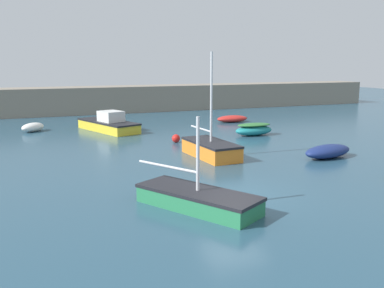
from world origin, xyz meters
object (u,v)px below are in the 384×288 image
sailboat_twin_hulled (198,199)px  fishing_dinghy_green (33,127)px  cabin_cruiser_white (109,124)px  mooring_buoy_red (176,138)px  rowboat_white_midwater (232,119)px  sailboat_tall_mast (211,148)px  rowboat_with_red_cover (254,129)px  rowboat_blue_near (328,151)px

sailboat_twin_hulled → fishing_dinghy_green: sailboat_twin_hulled is taller
cabin_cruiser_white → mooring_buoy_red: cabin_cruiser_white is taller
rowboat_white_midwater → fishing_dinghy_green: (-16.67, 0.94, 0.04)m
sailboat_tall_mast → rowboat_with_red_cover: size_ratio=2.01×
sailboat_tall_mast → mooring_buoy_red: 4.89m
sailboat_twin_hulled → fishing_dinghy_green: (-5.07, 20.91, -0.02)m
mooring_buoy_red → fishing_dinghy_green: bearing=136.1°
rowboat_with_red_cover → mooring_buoy_red: rowboat_with_red_cover is taller
rowboat_white_midwater → fishing_dinghy_green: 16.70m
mooring_buoy_red → cabin_cruiser_white: bearing=115.9°
rowboat_white_midwater → rowboat_blue_near: 15.00m
sailboat_twin_hulled → sailboat_tall_mast: (3.98, 7.68, 0.12)m
fishing_dinghy_green → mooring_buoy_red: bearing=-86.6°
fishing_dinghy_green → rowboat_white_midwater: bearing=-46.0°
cabin_cruiser_white → rowboat_with_red_cover: (9.42, -6.01, -0.08)m
sailboat_twin_hulled → rowboat_blue_near: size_ratio=1.48×
mooring_buoy_red → sailboat_tall_mast: bearing=-85.9°
mooring_buoy_red → rowboat_blue_near: bearing=-49.8°
sailboat_twin_hulled → mooring_buoy_red: (3.64, 12.55, -0.09)m
sailboat_tall_mast → rowboat_with_red_cover: (5.88, 5.43, -0.04)m
cabin_cruiser_white → fishing_dinghy_green: size_ratio=2.90×
cabin_cruiser_white → mooring_buoy_red: (3.19, -6.58, -0.26)m
rowboat_white_midwater → cabin_cruiser_white: bearing=-173.6°
rowboat_blue_near → sailboat_tall_mast: bearing=-33.6°
sailboat_tall_mast → rowboat_white_midwater: bearing=144.1°
rowboat_with_red_cover → sailboat_tall_mast: bearing=42.6°
cabin_cruiser_white → rowboat_with_red_cover: cabin_cruiser_white is taller
rowboat_with_red_cover → mooring_buoy_red: 6.25m
sailboat_tall_mast → rowboat_blue_near: sailboat_tall_mast is taller
cabin_cruiser_white → rowboat_with_red_cover: bearing=-142.4°
sailboat_twin_hulled → rowboat_white_midwater: 23.10m
sailboat_twin_hulled → cabin_cruiser_white: 19.13m
cabin_cruiser_white → rowboat_white_midwater: (11.16, 0.85, -0.23)m
sailboat_twin_hulled → cabin_cruiser_white: sailboat_twin_hulled is taller
sailboat_twin_hulled → rowboat_with_red_cover: size_ratio=1.74×
rowboat_blue_near → mooring_buoy_red: rowboat_blue_near is taller
cabin_cruiser_white → fishing_dinghy_green: 5.80m
cabin_cruiser_white → rowboat_white_midwater: cabin_cruiser_white is taller
sailboat_twin_hulled → rowboat_blue_near: sailboat_twin_hulled is taller
rowboat_blue_near → mooring_buoy_red: (-6.33, 7.49, -0.10)m
rowboat_with_red_cover → rowboat_white_midwater: (1.75, 6.86, -0.15)m
sailboat_twin_hulled → cabin_cruiser_white: bearing=148.7°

